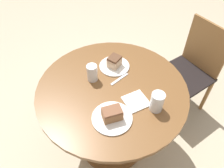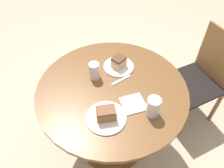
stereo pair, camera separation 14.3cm
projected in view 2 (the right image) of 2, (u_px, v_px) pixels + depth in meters
The scene contains 11 objects.
ground_plane at pixel (112, 142), 2.01m from camera, with size 8.00×8.00×0.00m, color beige.
table at pixel (112, 106), 1.62m from camera, with size 1.02×1.02×0.75m.
chair at pixel (200, 78), 1.93m from camera, with size 0.45×0.45×0.89m.
plate_near at pixel (119, 67), 1.60m from camera, with size 0.22×0.22×0.01m.
plate_far at pixel (106, 118), 1.30m from camera, with size 0.24×0.24×0.01m.
cake_slice_near at pixel (119, 62), 1.57m from camera, with size 0.10×0.11×0.08m.
cake_slice_far at pixel (106, 113), 1.27m from camera, with size 0.11×0.13×0.08m.
glass_lemonade at pixel (153, 108), 1.28m from camera, with size 0.08×0.08×0.13m.
glass_water at pixel (94, 71), 1.50m from camera, with size 0.07×0.07×0.12m.
napkin_stack at pixel (133, 104), 1.37m from camera, with size 0.17×0.17×0.01m.
fork at pixel (121, 80), 1.51m from camera, with size 0.03×0.16×0.00m.
Camera 2 is at (0.85, -0.48, 1.84)m, focal length 35.00 mm.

